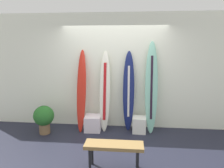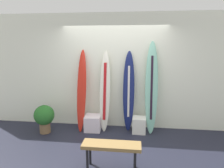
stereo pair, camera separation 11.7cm
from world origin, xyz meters
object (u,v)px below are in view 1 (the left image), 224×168
Objects in this scene: display_block_left at (93,123)px; bench at (114,147)px; surfboard_navy at (129,91)px; surfboard_crimson at (81,91)px; potted_plant at (44,117)px; surfboard_ivory at (105,92)px; display_block_center at (139,125)px; surfboard_seafoam at (151,88)px.

bench is (0.63, -1.50, 0.21)m from display_block_left.
bench is at bearing -97.26° from surfboard_navy.
surfboard_crimson is 1.90m from bench.
potted_plant is 2.13m from bench.
surfboard_crimson is 1.01× the size of surfboard_ivory.
display_block_center is 1.59m from bench.
surfboard_navy reaches higher than surfboard_ivory.
display_block_left is 0.59× the size of potted_plant.
surfboard_seafoam reaches higher than display_block_left.
surfboard_navy reaches higher than potted_plant.
display_block_left is at bearing 112.95° from bench.
surfboard_crimson reaches higher than surfboard_navy.
surfboard_ivory is 1.00× the size of surfboard_navy.
bench is at bearing -59.67° from surfboard_crimson.
display_block_left is at bearing -175.27° from surfboard_seafoam.
surfboard_seafoam is (1.66, 0.05, 0.09)m from surfboard_crimson.
surfboard_crimson reaches higher than display_block_left.
display_block_left is 1.06× the size of display_block_center.
surfboard_navy is 1.77m from bench.
surfboard_seafoam is at bearing 21.98° from display_block_center.
surfboard_navy is (0.57, 0.05, 0.02)m from surfboard_ivory.
surfboard_navy is 1.97× the size of bench.
surfboard_navy is (1.13, 0.10, -0.01)m from surfboard_crimson.
potted_plant is 0.69× the size of bench.
display_block_center is (0.26, -0.16, -0.77)m from surfboard_navy.
surfboard_navy is 2.08m from potted_plant.
potted_plant is (-2.22, -0.27, 0.21)m from display_block_center.
surfboard_navy is 1.16m from display_block_left.
bench is (-0.48, -1.51, 0.21)m from display_block_center.
surfboard_navy reaches higher than display_block_left.
surfboard_seafoam reaches higher than bench.
display_block_center is at bearing 0.36° from display_block_left.
surfboard_navy is 0.83m from display_block_center.
display_block_center is (-0.26, -0.11, -0.87)m from surfboard_seafoam.
surfboard_crimson is at bearing 177.73° from display_block_center.
surfboard_ivory is 5.20× the size of display_block_center.
surfboard_seafoam is 1.89m from bench.
bench is (0.91, -1.56, -0.57)m from surfboard_crimson.
potted_plant is (-1.38, -0.38, -0.55)m from surfboard_ivory.
display_block_center is at bearing -158.02° from surfboard_seafoam.
surfboard_navy reaches higher than display_block_center.
surfboard_ivory is 0.89× the size of surfboard_seafoam.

